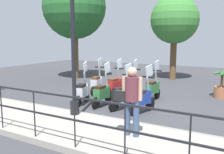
# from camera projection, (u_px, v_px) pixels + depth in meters

# --- Properties ---
(ground_plane) EXTENTS (28.00, 28.00, 0.00)m
(ground_plane) POSITION_uv_depth(u_px,v_px,m) (121.00, 102.00, 9.32)
(ground_plane) COLOR #38383D
(promenade_walkway) EXTENTS (2.20, 20.00, 0.15)m
(promenade_walkway) POSITION_uv_depth(u_px,v_px,m) (66.00, 126.00, 6.61)
(promenade_walkway) COLOR gray
(promenade_walkway) RESTS_ON ground_plane
(fence_railing) EXTENTS (0.04, 16.03, 1.07)m
(fence_railing) POSITION_uv_depth(u_px,v_px,m) (34.00, 105.00, 5.58)
(fence_railing) COLOR black
(fence_railing) RESTS_ON promenade_walkway
(lamp_post_near) EXTENTS (0.26, 0.90, 4.69)m
(lamp_post_near) POSITION_uv_depth(u_px,v_px,m) (73.00, 43.00, 7.06)
(lamp_post_near) COLOR black
(lamp_post_near) RESTS_ON promenade_walkway
(pedestrian_with_bag) EXTENTS (0.33, 0.65, 1.59)m
(pedestrian_with_bag) POSITION_uv_depth(u_px,v_px,m) (131.00, 96.00, 5.62)
(pedestrian_with_bag) COLOR #384C70
(pedestrian_with_bag) RESTS_ON promenade_walkway
(tree_large) EXTENTS (3.68, 3.68, 6.01)m
(tree_large) POSITION_uv_depth(u_px,v_px,m) (74.00, 7.00, 14.46)
(tree_large) COLOR brown
(tree_large) RESTS_ON ground_plane
(tree_distant) EXTENTS (2.74, 2.74, 4.81)m
(tree_distant) POSITION_uv_depth(u_px,v_px,m) (175.00, 20.00, 14.17)
(tree_distant) COLOR brown
(tree_distant) RESTS_ON ground_plane
(potted_palm) EXTENTS (1.06, 0.66, 1.05)m
(potted_palm) POSITION_uv_depth(u_px,v_px,m) (222.00, 87.00, 9.99)
(potted_palm) COLOR #9E5B3D
(potted_palm) RESTS_ON ground_plane
(scooter_near_0) EXTENTS (1.21, 0.53, 1.54)m
(scooter_near_0) POSITION_uv_depth(u_px,v_px,m) (142.00, 98.00, 7.97)
(scooter_near_0) COLOR black
(scooter_near_0) RESTS_ON ground_plane
(scooter_near_1) EXTENTS (1.21, 0.52, 1.54)m
(scooter_near_1) POSITION_uv_depth(u_px,v_px,m) (122.00, 95.00, 8.37)
(scooter_near_1) COLOR black
(scooter_near_1) RESTS_ON ground_plane
(scooter_near_2) EXTENTS (1.23, 0.44, 1.54)m
(scooter_near_2) POSITION_uv_depth(u_px,v_px,m) (102.00, 93.00, 8.75)
(scooter_near_2) COLOR black
(scooter_near_2) RESTS_ON ground_plane
(scooter_near_3) EXTENTS (1.21, 0.53, 1.54)m
(scooter_near_3) POSITION_uv_depth(u_px,v_px,m) (82.00, 91.00, 9.03)
(scooter_near_3) COLOR black
(scooter_near_3) RESTS_ON ground_plane
(scooter_far_0) EXTENTS (1.23, 0.44, 1.54)m
(scooter_far_0) POSITION_uv_depth(u_px,v_px,m) (153.00, 88.00, 9.58)
(scooter_far_0) COLOR black
(scooter_far_0) RESTS_ON ground_plane
(scooter_far_1) EXTENTS (1.23, 0.44, 1.54)m
(scooter_far_1) POSITION_uv_depth(u_px,v_px,m) (132.00, 86.00, 9.98)
(scooter_far_1) COLOR black
(scooter_far_1) RESTS_ON ground_plane
(scooter_far_2) EXTENTS (1.23, 0.44, 1.54)m
(scooter_far_2) POSITION_uv_depth(u_px,v_px,m) (115.00, 85.00, 10.29)
(scooter_far_2) COLOR black
(scooter_far_2) RESTS_ON ground_plane
(scooter_far_3) EXTENTS (1.23, 0.46, 1.54)m
(scooter_far_3) POSITION_uv_depth(u_px,v_px,m) (97.00, 83.00, 10.75)
(scooter_far_3) COLOR black
(scooter_far_3) RESTS_ON ground_plane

